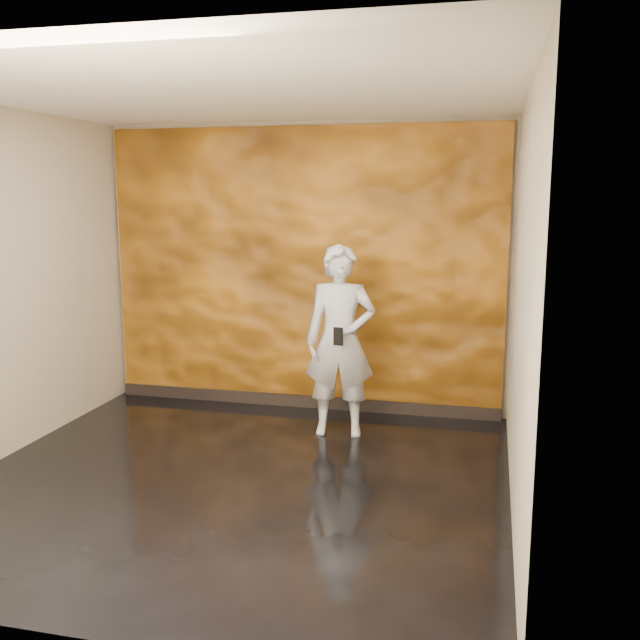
{
  "coord_description": "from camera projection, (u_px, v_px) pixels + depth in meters",
  "views": [
    {
      "loc": [
        1.81,
        -4.76,
        2.12
      ],
      "look_at": [
        0.47,
        0.75,
        1.11
      ],
      "focal_mm": 40.0,
      "sensor_mm": 36.0,
      "label": 1
    }
  ],
  "objects": [
    {
      "name": "baseboard",
      "position": [
        302.0,
        401.0,
        7.17
      ],
      "size": [
        3.9,
        0.04,
        0.12
      ],
      "primitive_type": "cube",
      "color": "black",
      "rests_on": "ground"
    },
    {
      "name": "room",
      "position": [
        232.0,
        296.0,
        5.1
      ],
      "size": [
        4.02,
        4.02,
        2.81
      ],
      "color": "black",
      "rests_on": "ground"
    },
    {
      "name": "man",
      "position": [
        340.0,
        341.0,
        6.25
      ],
      "size": [
        0.66,
        0.48,
        1.69
      ],
      "primitive_type": "imported",
      "rotation": [
        0.0,
        0.0,
        0.13
      ],
      "color": "#9296A1",
      "rests_on": "ground"
    },
    {
      "name": "phone",
      "position": [
        338.0,
        336.0,
        5.99
      ],
      "size": [
        0.08,
        0.03,
        0.16
      ],
      "primitive_type": "cube",
      "rotation": [
        0.0,
        0.0,
        -0.17
      ],
      "color": "black",
      "rests_on": "man"
    },
    {
      "name": "feature_wall",
      "position": [
        303.0,
        270.0,
        6.98
      ],
      "size": [
        3.9,
        0.06,
        2.75
      ],
      "primitive_type": "cube",
      "color": "orange",
      "rests_on": "ground"
    }
  ]
}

